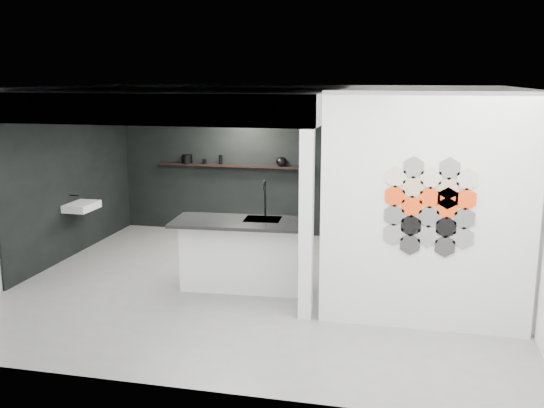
{
  "coord_description": "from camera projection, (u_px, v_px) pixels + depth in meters",
  "views": [
    {
      "loc": [
        1.99,
        -8.04,
        2.96
      ],
      "look_at": [
        0.1,
        0.3,
        1.15
      ],
      "focal_mm": 40.0,
      "sensor_mm": 36.0,
      "label": 1
    }
  ],
  "objects": [
    {
      "name": "glass_bowl",
      "position": [
        305.0,
        164.0,
        11.13
      ],
      "size": [
        0.16,
        0.16,
        0.11
      ],
      "primitive_type": "cylinder",
      "rotation": [
        0.0,
        0.0,
        -0.1
      ],
      "color": "gray",
      "rests_on": "display_shelf"
    },
    {
      "name": "fascia_beam",
      "position": [
        142.0,
        109.0,
        7.58
      ],
      "size": [
        4.4,
        0.16,
        0.4
      ],
      "primitive_type": "cube",
      "color": "silver",
      "rests_on": "corner_column"
    },
    {
      "name": "hex_tile_cluster",
      "position": [
        430.0,
        207.0,
        6.87
      ],
      "size": [
        1.04,
        0.02,
        1.16
      ],
      "color": "silver",
      "rests_on": "partition_panel"
    },
    {
      "name": "display_shelf",
      "position": [
        235.0,
        166.0,
        11.43
      ],
      "size": [
        3.0,
        0.15,
        0.04
      ],
      "primitive_type": "cube",
      "color": "black",
      "rests_on": "bay_clad_back"
    },
    {
      "name": "partition_panel",
      "position": [
        427.0,
        214.0,
        6.98
      ],
      "size": [
        2.45,
        0.15,
        2.8
      ],
      "primitive_type": "cube",
      "color": "silver",
      "rests_on": "floor"
    },
    {
      "name": "stockpot",
      "position": [
        187.0,
        159.0,
        11.62
      ],
      "size": [
        0.24,
        0.24,
        0.16
      ],
      "primitive_type": "cylinder",
      "rotation": [
        0.0,
        0.0,
        0.23
      ],
      "color": "black",
      "rests_on": "display_shelf"
    },
    {
      "name": "utensil_cup",
      "position": [
        204.0,
        161.0,
        11.55
      ],
      "size": [
        0.09,
        0.09,
        0.09
      ],
      "primitive_type": "cylinder",
      "rotation": [
        0.0,
        0.0,
        -0.34
      ],
      "color": "black",
      "rests_on": "display_shelf"
    },
    {
      "name": "corner_column",
      "position": [
        306.0,
        226.0,
        7.33
      ],
      "size": [
        0.16,
        0.16,
        2.35
      ],
      "primitive_type": "cube",
      "color": "silver",
      "rests_on": "floor"
    },
    {
      "name": "bay_clad_back",
      "position": [
        232.0,
        171.0,
        11.58
      ],
      "size": [
        4.4,
        0.04,
        2.35
      ],
      "primitive_type": "cube",
      "color": "black",
      "rests_on": "floor"
    },
    {
      "name": "wall_basin",
      "position": [
        82.0,
        206.0,
        10.0
      ],
      "size": [
        0.4,
        0.6,
        0.12
      ],
      "primitive_type": "cube",
      "color": "silver",
      "rests_on": "bay_clad_left"
    },
    {
      "name": "kitchen_island",
      "position": [
        243.0,
        253.0,
        8.53
      ],
      "size": [
        1.95,
        0.96,
        1.53
      ],
      "rotation": [
        0.0,
        0.0,
        0.06
      ],
      "color": "silver",
      "rests_on": "floor"
    },
    {
      "name": "bulkhead",
      "position": [
        194.0,
        103.0,
        9.42
      ],
      "size": [
        4.4,
        4.0,
        0.4
      ],
      "primitive_type": "cube",
      "color": "silver",
      "rests_on": "corner_column"
    },
    {
      "name": "glass_vase",
      "position": [
        305.0,
        164.0,
        11.12
      ],
      "size": [
        0.09,
        0.09,
        0.12
      ],
      "primitive_type": "cylinder",
      "rotation": [
        0.0,
        0.0,
        -0.05
      ],
      "color": "gray",
      "rests_on": "display_shelf"
    },
    {
      "name": "kettle",
      "position": [
        281.0,
        162.0,
        11.22
      ],
      "size": [
        0.21,
        0.21,
        0.17
      ],
      "primitive_type": "ellipsoid",
      "rotation": [
        0.0,
        0.0,
        -0.04
      ],
      "color": "black",
      "rests_on": "display_shelf"
    },
    {
      "name": "bay_clad_left",
      "position": [
        74.0,
        184.0,
        10.17
      ],
      "size": [
        0.04,
        4.0,
        2.35
      ],
      "primitive_type": "cube",
      "color": "black",
      "rests_on": "floor"
    },
    {
      "name": "floor",
      "position": [
        261.0,
        286.0,
        8.71
      ],
      "size": [
        7.0,
        6.0,
        0.01
      ],
      "primitive_type": "cube",
      "color": "slate"
    },
    {
      "name": "bottle_dark",
      "position": [
        221.0,
        160.0,
        11.47
      ],
      "size": [
        0.08,
        0.08,
        0.18
      ],
      "primitive_type": "cylinder",
      "rotation": [
        0.0,
        0.0,
        0.22
      ],
      "color": "black",
      "rests_on": "display_shelf"
    }
  ]
}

